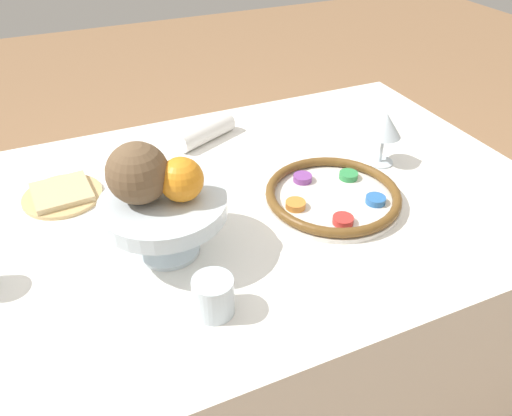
% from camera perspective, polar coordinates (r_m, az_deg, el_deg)
% --- Properties ---
extents(ground_plane, '(8.00, 8.00, 0.00)m').
position_cam_1_polar(ground_plane, '(1.58, -0.94, -20.87)').
color(ground_plane, '#99704C').
extents(dining_table, '(1.29, 0.86, 0.72)m').
position_cam_1_polar(dining_table, '(1.30, -1.10, -12.12)').
color(dining_table, white).
rests_on(dining_table, ground_plane).
extents(seder_plate, '(0.28, 0.28, 0.03)m').
position_cam_1_polar(seder_plate, '(1.05, 8.77, 1.42)').
color(seder_plate, silver).
rests_on(seder_plate, dining_table).
extents(wine_glass, '(0.08, 0.08, 0.13)m').
position_cam_1_polar(wine_glass, '(1.17, 14.56, 8.98)').
color(wine_glass, silver).
rests_on(wine_glass, dining_table).
extents(fruit_stand, '(0.22, 0.22, 0.12)m').
position_cam_1_polar(fruit_stand, '(0.88, -10.48, -0.26)').
color(fruit_stand, silver).
rests_on(fruit_stand, dining_table).
extents(orange_fruit, '(0.08, 0.08, 0.08)m').
position_cam_1_polar(orange_fruit, '(0.84, -8.54, 3.24)').
color(orange_fruit, orange).
rests_on(orange_fruit, fruit_stand).
extents(coconut, '(0.11, 0.11, 0.11)m').
position_cam_1_polar(coconut, '(0.85, -13.37, 3.89)').
color(coconut, brown).
rests_on(coconut, fruit_stand).
extents(bread_plate, '(0.16, 0.16, 0.02)m').
position_cam_1_polar(bread_plate, '(1.13, -21.27, 1.48)').
color(bread_plate, tan).
rests_on(bread_plate, dining_table).
extents(napkin_roll, '(0.17, 0.12, 0.05)m').
position_cam_1_polar(napkin_roll, '(1.27, -5.81, 8.63)').
color(napkin_roll, white).
rests_on(napkin_roll, dining_table).
extents(cup_near, '(0.07, 0.07, 0.07)m').
position_cam_1_polar(cup_near, '(0.80, -4.89, -9.99)').
color(cup_near, silver).
rests_on(cup_near, dining_table).
extents(spoon, '(0.15, 0.03, 0.01)m').
position_cam_1_polar(spoon, '(1.32, -5.81, 8.73)').
color(spoon, silver).
rests_on(spoon, dining_table).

